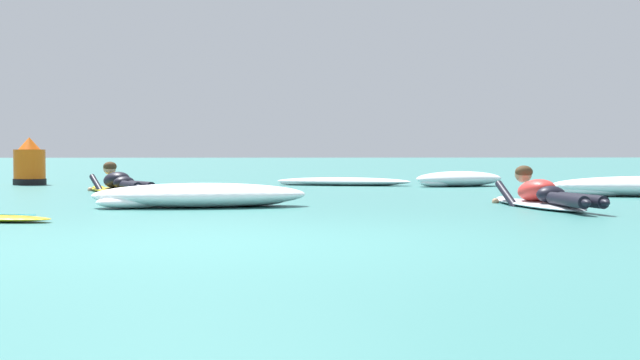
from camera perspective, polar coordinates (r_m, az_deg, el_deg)
ground_plane at (r=16.62m, az=-4.04°, el=-0.42°), size 120.00×120.00×0.00m
surfer_near at (r=10.85m, az=14.03°, el=-1.01°), size 0.77×2.78×0.55m
surfer_far at (r=14.54m, az=-12.71°, el=-0.28°), size 1.54×2.41×0.54m
whitewater_front at (r=10.75m, az=-7.67°, el=-1.01°), size 2.64×1.24×0.29m
whitewater_mid_right at (r=16.88m, az=8.90°, el=0.04°), size 1.93×1.32×0.28m
whitewater_back at (r=17.13m, az=1.50°, el=-0.11°), size 2.72×1.43×0.15m
channel_marker_buoy at (r=18.30m, az=-18.09°, el=0.84°), size 0.63×0.63×0.93m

